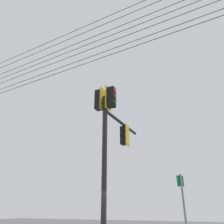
{
  "coord_description": "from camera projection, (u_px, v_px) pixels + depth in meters",
  "views": [
    {
      "loc": [
        -3.0,
        8.38,
        1.98
      ],
      "look_at": [
        0.0,
        -0.12,
        5.87
      ],
      "focal_mm": 35.34,
      "sensor_mm": 36.0,
      "label": 1
    }
  ],
  "objects": [
    {
      "name": "overhead_wire_span",
      "position": [
        92.0,
        42.0,
        11.11
      ],
      "size": [
        17.83,
        2.58,
        2.82
      ],
      "color": "black"
    },
    {
      "name": "signal_mast_assembly",
      "position": [
        111.0,
        135.0,
        9.26
      ],
      "size": [
        0.98,
        3.73,
        6.76
      ],
      "color": "black",
      "rests_on": "ground"
    },
    {
      "name": "route_sign_primary",
      "position": [
        185.0,
        213.0,
        7.35
      ],
      "size": [
        0.22,
        0.22,
        3.06
      ],
      "color": "slate",
      "rests_on": "ground"
    }
  ]
}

